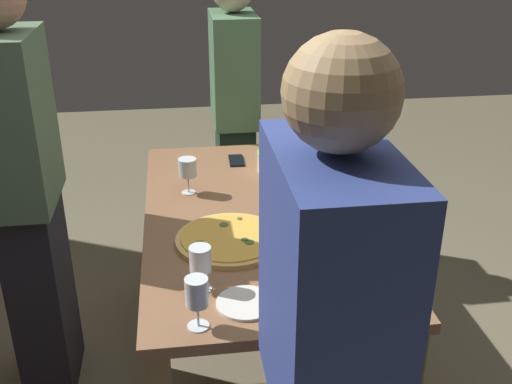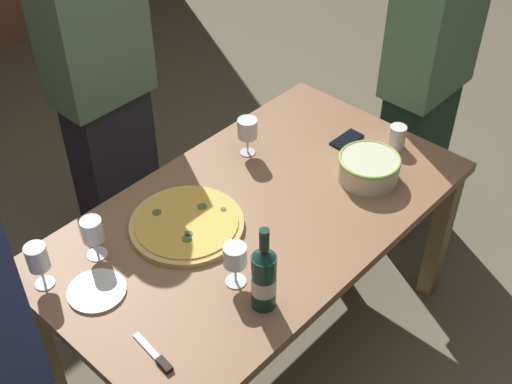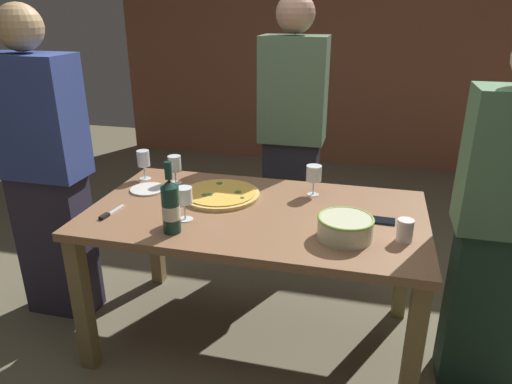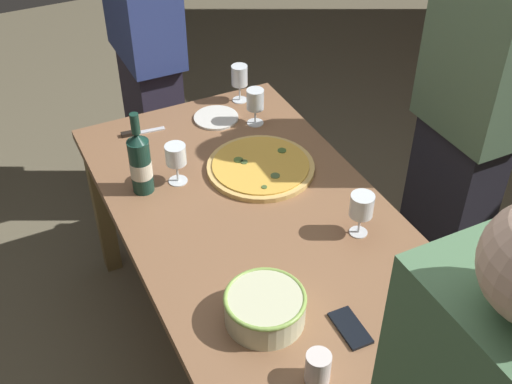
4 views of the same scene
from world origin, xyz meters
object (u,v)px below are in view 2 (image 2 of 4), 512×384
Objects in this scene: wine_glass_near_pizza at (93,231)px; wine_glass_by_bottle at (247,130)px; person_host at (102,89)px; dining_table at (256,231)px; wine_bottle at (264,278)px; wine_glass_far_left at (235,257)px; serving_bowl at (369,167)px; person_guest_left at (425,84)px; side_plate at (97,291)px; pizza_knife at (157,357)px; wine_glass_far_right at (37,259)px; pizza at (187,224)px; cell_phone at (347,140)px; cup_amber at (397,137)px.

wine_glass_by_bottle reaches higher than wine_glass_near_pizza.
wine_glass_by_bottle is at bearing 20.63° from person_host.
dining_table is 0.92m from person_host.
wine_bottle is 2.03× the size of wine_glass_far_left.
person_guest_left is at bearing 13.48° from serving_bowl.
wine_glass_far_left is at bearing 179.55° from serving_bowl.
wine_glass_near_pizza is 0.84× the size of side_plate.
person_host is at bearing 75.30° from wine_bottle.
serving_bowl reaches higher than dining_table.
person_host reaches higher than pizza_knife.
wine_glass_far_right is (-1.15, 0.45, 0.06)m from serving_bowl.
side_plate is at bearing -178.58° from pizza.
wine_glass_near_pizza reaches higher than side_plate.
cell_phone is 0.09× the size of person_guest_left.
dining_table is 0.40m from wine_glass_far_left.
wine_bottle is at bearing -67.85° from cell_phone.
cup_amber is at bearing 7.64° from serving_bowl.
person_guest_left is (1.31, -0.15, 0.05)m from pizza.
person_guest_left is (1.71, -0.14, 0.05)m from side_plate.
pizza is 0.81m from person_host.
side_plate is at bearing 83.76° from pizza_knife.
wine_glass_near_pizza is 0.50m from pizza_knife.
cup_amber reaches higher than pizza_knife.
wine_bottle is 0.18× the size of person_host.
wine_bottle is 0.71m from wine_glass_far_right.
serving_bowl is 1.05m from wine_glass_near_pizza.
wine_glass_near_pizza is at bearing 154.25° from dining_table.
wine_glass_far_right is 0.50m from pizza_knife.
dining_table is 11.11× the size of cell_phone.
wine_bottle is at bearing 12.80° from person_guest_left.
side_plate is (-0.32, 0.42, -0.12)m from wine_bottle.
person_guest_left is (1.07, -0.92, -0.08)m from person_host.
pizza is (-0.22, 0.13, 0.11)m from dining_table.
person_guest_left is at bearing -4.83° from side_plate.
pizza is at bearing -22.36° from wine_glass_near_pizza.
pizza is at bearing 79.92° from wine_bottle.
wine_glass_by_bottle is at bearing 46.74° from wine_bottle.
dining_table is 8.91× the size of pizza_knife.
dining_table is 0.70m from pizza_knife.
cup_amber is at bearing 18.21° from person_guest_left.
dining_table is 0.48m from wine_bottle.
dining_table is at bearing -20.76° from wine_glass_far_right.
serving_bowl is 1.10m from side_plate.
serving_bowl is 0.14× the size of person_host.
wine_glass_far_right is 1.83m from person_guest_left.
serving_bowl is at bearing -172.36° from cup_amber.
dining_table is 6.72× the size of serving_bowl.
person_host is (-0.66, 1.04, 0.09)m from cup_amber.
side_plate is (-0.62, 0.12, 0.10)m from dining_table.
serving_bowl and cup_amber have the same top height.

